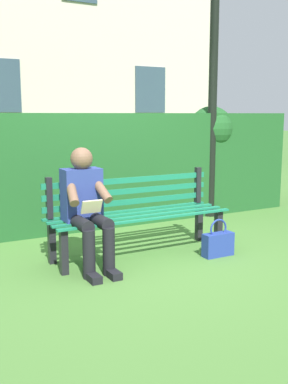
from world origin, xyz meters
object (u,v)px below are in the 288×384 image
(handbag, at_px, (218,243))
(lamp_post, at_px, (213,71))
(park_bench, at_px, (136,212))
(person_seated, at_px, (86,205))

(handbag, bearing_deg, lamp_post, -124.30)
(park_bench, relative_size, handbag, 4.86)
(park_bench, relative_size, lamp_post, 0.54)
(person_seated, xyz_separation_m, handbag, (-1.37, 0.33, -0.49))
(person_seated, height_order, lamp_post, lamp_post)
(person_seated, relative_size, handbag, 2.91)
(handbag, height_order, lamp_post, lamp_post)
(park_bench, xyz_separation_m, person_seated, (0.64, 0.18, 0.17))
(handbag, distance_m, lamp_post, 2.83)
(park_bench, height_order, handbag, park_bench)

